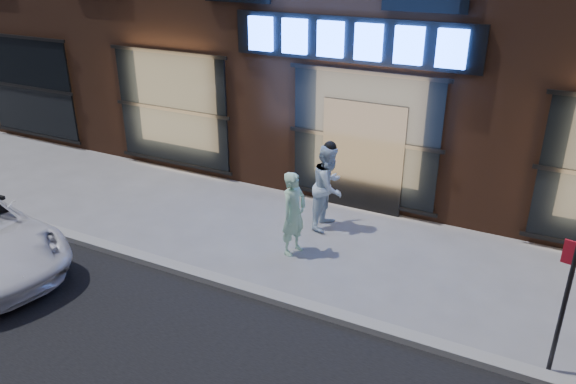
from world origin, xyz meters
The scene contains 5 objects.
ground centered at (0.00, 0.00, 0.00)m, with size 90.00×90.00×0.00m, color slate.
curb centered at (0.00, 0.00, 0.06)m, with size 60.00×0.25×0.12m, color gray.
man_bowtie centered at (-0.46, 1.56, 0.81)m, with size 0.59×0.39×1.62m, color #BEFAD1.
man_cap centered at (-0.30, 2.84, 0.88)m, with size 0.86×0.67×1.76m, color silver.
sign_post centered at (4.11, 0.26, 1.23)m, with size 0.32×0.09×2.03m.
Camera 1 is at (3.65, -6.73, 5.40)m, focal length 35.00 mm.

